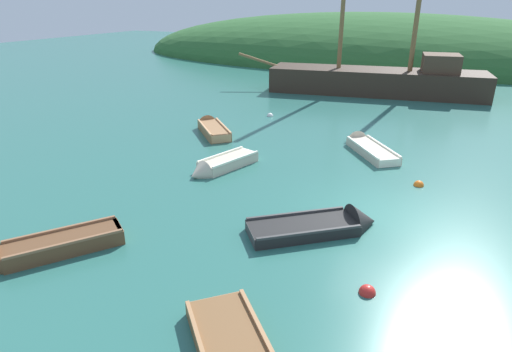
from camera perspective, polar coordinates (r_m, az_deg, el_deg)
ground_plane at (r=13.33m, az=16.21°, el=-4.91°), size 120.00×120.00×0.00m
shore_hill at (r=48.23m, az=14.81°, el=14.65°), size 53.60×22.10×9.39m
sailing_ship at (r=30.44m, az=15.80°, el=11.54°), size 16.56×5.40×12.66m
rowboat_outer_left at (r=12.03m, az=-26.14°, el=-8.84°), size 2.73×3.37×0.87m
rowboat_outer_right at (r=12.10m, az=9.12°, el=-6.68°), size 3.54×3.22×1.13m
rowboat_far at (r=16.13m, az=-4.71°, el=1.32°), size 1.71×3.14×0.86m
rowboat_center at (r=20.85m, az=-5.89°, el=6.20°), size 3.11×3.15×0.93m
rowboat_near_dock at (r=18.75m, az=14.34°, el=3.64°), size 3.03×3.51×0.95m
buoy_white at (r=23.67m, az=1.87°, el=7.92°), size 0.34×0.34×0.34m
buoy_orange at (r=15.75m, az=20.71°, el=-1.18°), size 0.35×0.35×0.35m
buoy_red at (r=9.99m, az=14.49°, el=-14.75°), size 0.37×0.37×0.37m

